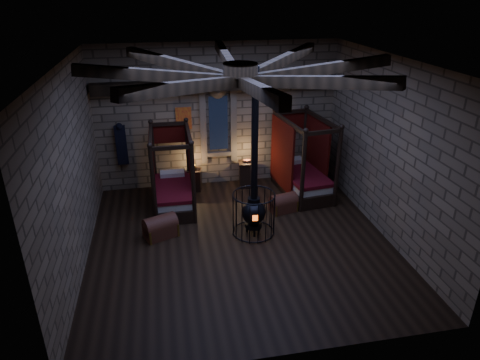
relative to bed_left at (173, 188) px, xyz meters
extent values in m
cube|color=black|center=(1.45, -2.16, -0.53)|extent=(7.00, 7.00, 0.01)
cube|color=#847054|center=(1.45, 1.34, 1.57)|extent=(7.00, 0.02, 4.20)
cube|color=#847054|center=(1.45, -5.66, 1.57)|extent=(7.00, 0.02, 4.20)
cube|color=#847054|center=(-2.05, -2.16, 1.57)|extent=(0.02, 7.00, 4.20)
cube|color=#847054|center=(4.95, -2.16, 1.57)|extent=(0.02, 7.00, 4.20)
cube|color=black|center=(1.45, -2.16, 3.67)|extent=(7.00, 7.00, 0.01)
cube|color=black|center=(1.45, 1.16, 2.52)|extent=(6.86, 0.35, 0.30)
cylinder|color=black|center=(1.45, -2.16, 3.52)|extent=(0.70, 0.70, 0.25)
cube|color=black|center=(1.45, 1.29, 1.37)|extent=(0.55, 0.04, 1.60)
cube|color=#9C0E13|center=(0.45, 1.30, 1.57)|extent=(0.45, 0.03, 0.65)
cube|color=black|center=(-1.35, 1.18, 0.92)|extent=(0.30, 0.10, 1.15)
cube|color=black|center=(4.25, 1.18, 0.92)|extent=(0.30, 0.10, 1.15)
cube|color=black|center=(0.00, -0.08, -0.35)|extent=(1.06, 2.02, 0.35)
cube|color=beige|center=(0.00, -0.08, -0.08)|extent=(0.94, 1.87, 0.21)
cube|color=maroon|center=(0.00, -0.08, 0.05)|extent=(1.00, 1.91, 0.10)
cube|color=beige|center=(0.01, 0.65, 0.15)|extent=(0.68, 0.34, 0.14)
cube|color=#4E0C06|center=(0.01, 0.92, 1.27)|extent=(1.07, 0.06, 0.53)
cylinder|color=black|center=(-0.49, -1.05, 0.54)|extent=(0.11, 0.11, 2.13)
cylinder|color=black|center=(-0.48, 0.89, 0.54)|extent=(0.11, 0.11, 2.13)
cylinder|color=black|center=(0.48, -1.05, 0.54)|extent=(0.11, 0.11, 2.13)
cylinder|color=black|center=(0.49, 0.88, 0.54)|extent=(0.11, 0.11, 2.13)
cube|color=#4E0C06|center=(-0.51, 0.21, 0.59)|extent=(0.07, 1.45, 1.89)
cube|color=#4E0C06|center=(0.52, 0.21, 0.59)|extent=(0.07, 1.45, 1.89)
cube|color=black|center=(3.71, 0.11, -0.34)|extent=(1.35, 2.23, 0.37)
cube|color=beige|center=(3.71, 0.11, -0.06)|extent=(1.21, 2.06, 0.22)
cube|color=maroon|center=(3.71, 0.11, 0.08)|extent=(1.28, 2.11, 0.10)
cube|color=beige|center=(3.62, 0.88, 0.18)|extent=(0.75, 0.44, 0.14)
cube|color=#4E0C06|center=(3.58, 1.15, 1.35)|extent=(1.12, 0.19, 0.56)
cylinder|color=black|center=(3.34, -0.96, 0.59)|extent=(0.11, 0.11, 2.23)
cylinder|color=black|center=(3.08, 1.06, 0.59)|extent=(0.11, 0.11, 2.23)
cylinder|color=black|center=(4.34, -0.83, 0.59)|extent=(0.11, 0.11, 2.23)
cylinder|color=black|center=(4.09, 1.18, 0.59)|extent=(0.11, 0.11, 2.23)
cube|color=#4E0C06|center=(3.14, 0.35, 0.64)|extent=(0.25, 1.52, 1.98)
cube|color=#4E0C06|center=(4.21, 0.48, 0.64)|extent=(0.25, 1.52, 1.98)
cube|color=#5B2C1C|center=(-0.40, -1.55, -0.37)|extent=(0.89, 0.73, 0.32)
cylinder|color=#5B2C1C|center=(-0.40, -1.55, -0.21)|extent=(0.89, 0.73, 0.47)
cube|color=#AA9134|center=(-0.73, -1.69, -0.37)|extent=(0.23, 0.47, 0.34)
cube|color=#AA9134|center=(-0.07, -1.42, -0.37)|extent=(0.23, 0.47, 0.34)
cube|color=#5B2C1C|center=(2.87, -0.86, -0.38)|extent=(0.78, 0.58, 0.29)
cylinder|color=#5B2C1C|center=(2.87, -0.86, -0.24)|extent=(0.78, 0.58, 0.43)
cube|color=#AA9134|center=(2.56, -0.94, -0.38)|extent=(0.15, 0.44, 0.31)
cube|color=#AA9134|center=(3.19, -0.78, -0.38)|extent=(0.15, 0.44, 0.31)
cube|color=black|center=(0.66, 0.90, -0.22)|extent=(0.44, 0.43, 0.62)
cube|color=black|center=(0.66, 0.90, 0.11)|extent=(0.48, 0.47, 0.04)
cylinder|color=#AA9134|center=(0.66, 0.90, 0.20)|extent=(0.09, 0.09, 0.14)
cube|color=black|center=(2.22, 0.86, -0.16)|extent=(0.50, 0.48, 0.74)
cube|color=black|center=(2.22, 0.86, 0.24)|extent=(0.54, 0.53, 0.04)
cube|color=#5B2C1C|center=(2.22, 0.86, 0.30)|extent=(0.21, 0.16, 0.05)
cylinder|color=black|center=(1.84, -1.82, -0.30)|extent=(0.42, 0.42, 0.11)
sphere|color=black|center=(1.84, -1.82, 0.05)|extent=(0.59, 0.59, 0.59)
cylinder|color=black|center=(1.84, -1.82, 0.37)|extent=(0.29, 0.29, 0.15)
cube|color=#FF5914|center=(1.83, -2.10, 0.05)|extent=(0.15, 0.03, 0.15)
cylinder|color=black|center=(1.84, -1.82, 1.97)|extent=(0.16, 0.16, 3.10)
torus|color=black|center=(1.84, -1.82, -0.48)|extent=(1.04, 1.04, 0.03)
torus|color=black|center=(1.84, -1.82, 0.52)|extent=(1.04, 1.04, 0.03)
camera|label=1|loc=(-0.16, -10.67, 5.05)|focal=32.00mm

